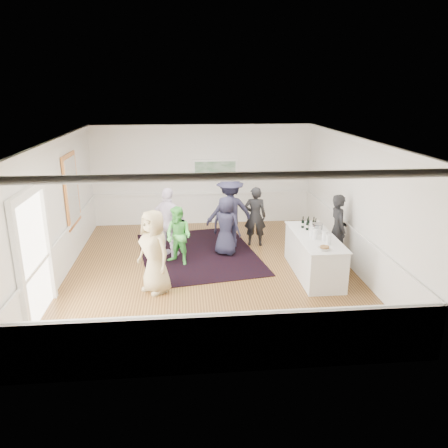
{
  "coord_description": "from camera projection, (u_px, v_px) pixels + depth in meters",
  "views": [
    {
      "loc": [
        -0.6,
        -9.83,
        4.31
      ],
      "look_at": [
        0.33,
        0.2,
        1.13
      ],
      "focal_mm": 35.0,
      "sensor_mm": 36.0,
      "label": 1
    }
  ],
  "objects": [
    {
      "name": "guest_green",
      "position": [
        178.0,
        236.0,
        10.9
      ],
      "size": [
        0.92,
        0.89,
        1.49
      ],
      "primitive_type": "imported",
      "rotation": [
        0.0,
        0.0,
        -0.64
      ],
      "color": "#53CC51",
      "rests_on": "floor"
    },
    {
      "name": "juice_pitchers",
      "position": [
        320.0,
        235.0,
        9.9
      ],
      "size": [
        0.33,
        0.69,
        0.24
      ],
      "color": "#7FC345",
      "rests_on": "serving_table"
    },
    {
      "name": "ice_bucket",
      "position": [
        317.0,
        229.0,
        10.37
      ],
      "size": [
        0.26,
        0.26,
        0.25
      ],
      "primitive_type": "cylinder",
      "color": "silver",
      "rests_on": "serving_table"
    },
    {
      "name": "doorway",
      "position": [
        33.0,
        249.0,
        8.15
      ],
      "size": [
        0.1,
        1.78,
        2.56
      ],
      "color": "white",
      "rests_on": "wall_left"
    },
    {
      "name": "floor",
      "position": [
        211.0,
        271.0,
        10.69
      ],
      "size": [
        8.0,
        8.0,
        0.0
      ],
      "primitive_type": "plane",
      "color": "olive",
      "rests_on": "ground"
    },
    {
      "name": "wainscoting",
      "position": [
        211.0,
        252.0,
        10.54
      ],
      "size": [
        7.0,
        8.0,
        1.0
      ],
      "primitive_type": null,
      "color": "white",
      "rests_on": "floor"
    },
    {
      "name": "landscape_painting",
      "position": [
        215.0,
        170.0,
        13.93
      ],
      "size": [
        1.44,
        0.06,
        0.66
      ],
      "color": "white",
      "rests_on": "wall_back"
    },
    {
      "name": "wall_back",
      "position": [
        203.0,
        175.0,
        14.0
      ],
      "size": [
        7.0,
        0.02,
        3.2
      ],
      "primitive_type": "cube",
      "color": "white",
      "rests_on": "floor"
    },
    {
      "name": "mirror",
      "position": [
        72.0,
        190.0,
        11.07
      ],
      "size": [
        0.05,
        1.25,
        1.85
      ],
      "color": "#EE9146",
      "rests_on": "wall_left"
    },
    {
      "name": "guest_dark_b",
      "position": [
        255.0,
        216.0,
        12.19
      ],
      "size": [
        0.67,
        0.49,
        1.69
      ],
      "primitive_type": "imported",
      "rotation": [
        0.0,
        0.0,
        2.99
      ],
      "color": "black",
      "rests_on": "floor"
    },
    {
      "name": "wine_bottles",
      "position": [
        310.0,
        223.0,
        10.68
      ],
      "size": [
        0.34,
        0.27,
        0.31
      ],
      "color": "black",
      "rests_on": "serving_table"
    },
    {
      "name": "guest_lilac",
      "position": [
        169.0,
        223.0,
        11.32
      ],
      "size": [
        1.17,
        0.94,
        1.85
      ],
      "primitive_type": "imported",
      "rotation": [
        0.0,
        0.0,
        2.62
      ],
      "color": "silver",
      "rests_on": "floor"
    },
    {
      "name": "wall_left",
      "position": [
        57.0,
        212.0,
        9.89
      ],
      "size": [
        0.02,
        8.0,
        3.2
      ],
      "primitive_type": "cube",
      "color": "white",
      "rests_on": "floor"
    },
    {
      "name": "wall_right",
      "position": [
        355.0,
        204.0,
        10.52
      ],
      "size": [
        0.02,
        8.0,
        3.2
      ],
      "primitive_type": "cube",
      "color": "white",
      "rests_on": "floor"
    },
    {
      "name": "bartender",
      "position": [
        338.0,
        229.0,
        10.91
      ],
      "size": [
        0.44,
        0.66,
        1.8
      ],
      "primitive_type": "imported",
      "rotation": [
        0.0,
        0.0,
        1.58
      ],
      "color": "black",
      "rests_on": "floor"
    },
    {
      "name": "nut_bowl",
      "position": [
        325.0,
        248.0,
        9.34
      ],
      "size": [
        0.26,
        0.26,
        0.08
      ],
      "color": "white",
      "rests_on": "serving_table"
    },
    {
      "name": "ceiling",
      "position": [
        210.0,
        139.0,
        9.72
      ],
      "size": [
        7.0,
        8.0,
        0.02
      ],
      "primitive_type": "cube",
      "color": "white",
      "rests_on": "wall_back"
    },
    {
      "name": "area_rug",
      "position": [
        198.0,
        253.0,
        11.8
      ],
      "size": [
        3.57,
        4.33,
        0.02
      ],
      "primitive_type": "cube",
      "rotation": [
        0.0,
        0.0,
        0.17
      ],
      "color": "black",
      "rests_on": "floor"
    },
    {
      "name": "guest_navy",
      "position": [
        226.0,
        226.0,
        11.53
      ],
      "size": [
        0.93,
        0.83,
        1.59
      ],
      "primitive_type": "imported",
      "rotation": [
        0.0,
        0.0,
        2.62
      ],
      "color": "#212137",
      "rests_on": "floor"
    },
    {
      "name": "serving_table",
      "position": [
        314.0,
        255.0,
        10.37
      ],
      "size": [
        0.91,
        2.4,
        0.97
      ],
      "color": "silver",
      "rests_on": "floor"
    },
    {
      "name": "guest_dark_a",
      "position": [
        230.0,
        212.0,
        12.04
      ],
      "size": [
        1.4,
        0.92,
        2.03
      ],
      "primitive_type": "imported",
      "rotation": [
        0.0,
        0.0,
        3.27
      ],
      "color": "#212137",
      "rests_on": "floor"
    },
    {
      "name": "wall_front",
      "position": [
        228.0,
        280.0,
        6.41
      ],
      "size": [
        7.0,
        0.02,
        3.2
      ],
      "primitive_type": "cube",
      "color": "white",
      "rests_on": "floor"
    },
    {
      "name": "guest_tan",
      "position": [
        154.0,
        252.0,
        9.37
      ],
      "size": [
        1.04,
        1.07,
        1.85
      ],
      "primitive_type": "imported",
      "rotation": [
        0.0,
        0.0,
        -0.85
      ],
      "color": "tan",
      "rests_on": "floor"
    }
  ]
}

